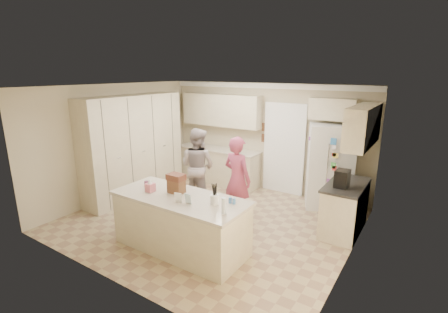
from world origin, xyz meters
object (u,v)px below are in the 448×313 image
Objects in this scene: refrigerator at (330,167)px; teen_girl at (237,179)px; island_base at (181,224)px; dollhouse_body at (176,186)px; utensil_crock at (215,200)px; tissue_box at (150,187)px; coffee_maker at (342,178)px; teen_boy at (198,166)px.

refrigerator is 2.10m from teen_girl.
dollhouse_body is (-0.15, 0.10, 0.60)m from island_base.
utensil_crock is 1.47m from teen_girl.
tissue_box reaches higher than island_base.
dollhouse_body is at bearing -140.71° from coffee_maker.
teen_girl is (0.76, 1.55, -0.15)m from tissue_box.
dollhouse_body is at bearing 84.32° from teen_girl.
teen_boy is (-3.01, -0.19, -0.22)m from coffee_maker.
teen_girl is at bearing 166.35° from teen_boy.
refrigerator reaches higher than utensil_crock.
tissue_box is at bearing -153.43° from dollhouse_body.
refrigerator is at bearing 63.88° from island_base.
refrigerator reaches higher than coffee_maker.
teen_girl reaches higher than dollhouse_body.
tissue_box is at bearing -144.98° from refrigerator.
coffee_maker is 1.15× the size of dollhouse_body.
teen_girl is (1.17, -0.26, -0.00)m from teen_boy.
coffee_maker is 2.87m from island_base.
utensil_crock is 0.09× the size of teen_boy.
teen_girl is (0.36, 1.35, -0.19)m from dollhouse_body.
refrigerator is 6.92× the size of dollhouse_body.
utensil_crock is 1.21m from tissue_box.
dollhouse_body reaches higher than tissue_box.
refrigerator is 0.82× the size of island_base.
dollhouse_body is (-2.20, -1.80, -0.03)m from coffee_maker.
coffee_maker is 0.18× the size of teen_girl.
teen_boy is 1.00× the size of teen_girl.
utensil_crock is at bearing -127.93° from refrigerator.
teen_boy is (-2.47, -1.38, -0.05)m from refrigerator.
refrigerator is 1.06× the size of teen_boy.
dollhouse_body is 1.81m from teen_boy.
tissue_box is (-1.20, -0.15, -0.00)m from utensil_crock.
teen_boy reaches higher than dollhouse_body.
refrigerator is 3.16m from utensil_crock.
dollhouse_body reaches higher than island_base.
utensil_crock is at bearing 116.79° from teen_girl.
island_base is at bearing 91.03° from teen_girl.
island_base is 1.30× the size of teen_boy.
island_base is 1.52m from teen_girl.
island_base is 2.00m from teen_boy.
refrigerator is at bearing -119.27° from teen_girl.
refrigerator is at bearing -151.92° from teen_boy.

